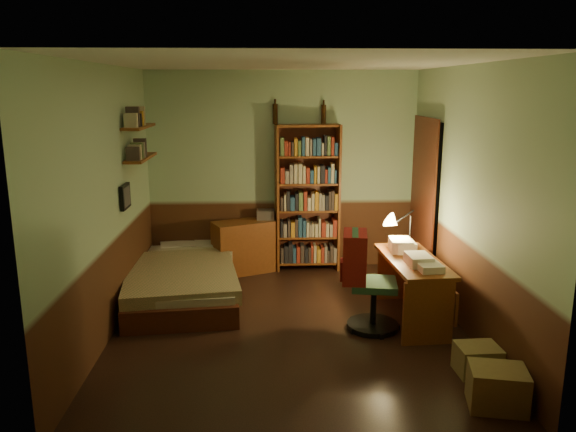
{
  "coord_description": "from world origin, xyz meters",
  "views": [
    {
      "loc": [
        -0.24,
        -5.32,
        2.38
      ],
      "look_at": [
        0.0,
        0.25,
        1.1
      ],
      "focal_mm": 35.0,
      "sensor_mm": 36.0,
      "label": 1
    }
  ],
  "objects_px": {
    "office_chair": "(374,276)",
    "cardboard_box_b": "(478,360)",
    "desk": "(412,289)",
    "mini_stereo": "(266,214)",
    "bed": "(184,268)",
    "desk_lamp": "(411,217)",
    "cardboard_box_a": "(497,388)",
    "dresser": "(244,247)",
    "bookshelf": "(307,199)"
  },
  "relations": [
    {
      "from": "bed",
      "to": "office_chair",
      "type": "relative_size",
      "value": 1.94
    },
    {
      "from": "dresser",
      "to": "office_chair",
      "type": "xyz_separation_m",
      "value": [
        1.36,
        -1.85,
        0.21
      ]
    },
    {
      "from": "mini_stereo",
      "to": "office_chair",
      "type": "bearing_deg",
      "value": -60.07
    },
    {
      "from": "mini_stereo",
      "to": "dresser",
      "type": "bearing_deg",
      "value": -155.34
    },
    {
      "from": "mini_stereo",
      "to": "office_chair",
      "type": "distance_m",
      "value": 2.25
    },
    {
      "from": "mini_stereo",
      "to": "desk",
      "type": "distance_m",
      "value": 2.36
    },
    {
      "from": "mini_stereo",
      "to": "desk_lamp",
      "type": "distance_m",
      "value": 2.06
    },
    {
      "from": "mini_stereo",
      "to": "cardboard_box_b",
      "type": "relative_size",
      "value": 0.65
    },
    {
      "from": "dresser",
      "to": "bookshelf",
      "type": "distance_m",
      "value": 1.05
    },
    {
      "from": "dresser",
      "to": "cardboard_box_a",
      "type": "height_order",
      "value": "dresser"
    },
    {
      "from": "bookshelf",
      "to": "cardboard_box_b",
      "type": "relative_size",
      "value": 5.47
    },
    {
      "from": "bed",
      "to": "cardboard_box_a",
      "type": "relative_size",
      "value": 5.13
    },
    {
      "from": "office_chair",
      "to": "cardboard_box_a",
      "type": "relative_size",
      "value": 2.65
    },
    {
      "from": "dresser",
      "to": "desk",
      "type": "bearing_deg",
      "value": -66.16
    },
    {
      "from": "desk",
      "to": "office_chair",
      "type": "height_order",
      "value": "office_chair"
    },
    {
      "from": "bed",
      "to": "dresser",
      "type": "distance_m",
      "value": 1.04
    },
    {
      "from": "cardboard_box_a",
      "to": "cardboard_box_b",
      "type": "relative_size",
      "value": 1.19
    },
    {
      "from": "bed",
      "to": "cardboard_box_b",
      "type": "height_order",
      "value": "bed"
    },
    {
      "from": "desk",
      "to": "cardboard_box_a",
      "type": "height_order",
      "value": "desk"
    },
    {
      "from": "mini_stereo",
      "to": "cardboard_box_a",
      "type": "bearing_deg",
      "value": -61.64
    },
    {
      "from": "desk_lamp",
      "to": "cardboard_box_a",
      "type": "distance_m",
      "value": 2.3
    },
    {
      "from": "mini_stereo",
      "to": "cardboard_box_a",
      "type": "relative_size",
      "value": 0.54
    },
    {
      "from": "bookshelf",
      "to": "cardboard_box_a",
      "type": "xyz_separation_m",
      "value": [
        1.19,
        -3.39,
        -0.8
      ]
    },
    {
      "from": "desk",
      "to": "desk_lamp",
      "type": "relative_size",
      "value": 1.84
    },
    {
      "from": "mini_stereo",
      "to": "desk",
      "type": "height_order",
      "value": "mini_stereo"
    },
    {
      "from": "mini_stereo",
      "to": "bookshelf",
      "type": "height_order",
      "value": "bookshelf"
    },
    {
      "from": "bed",
      "to": "dresser",
      "type": "bearing_deg",
      "value": 44.24
    },
    {
      "from": "bed",
      "to": "desk",
      "type": "height_order",
      "value": "desk"
    },
    {
      "from": "bed",
      "to": "desk_lamp",
      "type": "relative_size",
      "value": 3.2
    },
    {
      "from": "bookshelf",
      "to": "desk",
      "type": "relative_size",
      "value": 1.56
    },
    {
      "from": "dresser",
      "to": "desk_lamp",
      "type": "relative_size",
      "value": 1.15
    },
    {
      "from": "office_chair",
      "to": "bed",
      "type": "bearing_deg",
      "value": 161.55
    },
    {
      "from": "cardboard_box_a",
      "to": "cardboard_box_b",
      "type": "xyz_separation_m",
      "value": [
        0.04,
        0.51,
        -0.03
      ]
    },
    {
      "from": "dresser",
      "to": "bed",
      "type": "bearing_deg",
      "value": -154.25
    },
    {
      "from": "bed",
      "to": "desk_lamp",
      "type": "bearing_deg",
      "value": -13.83
    },
    {
      "from": "desk",
      "to": "cardboard_box_a",
      "type": "relative_size",
      "value": 2.95
    },
    {
      "from": "office_chair",
      "to": "cardboard_box_b",
      "type": "height_order",
      "value": "office_chair"
    },
    {
      "from": "bed",
      "to": "office_chair",
      "type": "distance_m",
      "value": 2.3
    },
    {
      "from": "desk_lamp",
      "to": "office_chair",
      "type": "xyz_separation_m",
      "value": [
        -0.52,
        -0.68,
        -0.44
      ]
    },
    {
      "from": "desk",
      "to": "desk_lamp",
      "type": "bearing_deg",
      "value": 77.2
    },
    {
      "from": "cardboard_box_a",
      "to": "desk_lamp",
      "type": "bearing_deg",
      "value": 94.08
    },
    {
      "from": "bed",
      "to": "desk_lamp",
      "type": "xyz_separation_m",
      "value": [
        2.55,
        -0.37,
        0.68
      ]
    },
    {
      "from": "desk_lamp",
      "to": "cardboard_box_b",
      "type": "xyz_separation_m",
      "value": [
        0.2,
        -1.62,
        -0.87
      ]
    },
    {
      "from": "desk",
      "to": "cardboard_box_b",
      "type": "bearing_deg",
      "value": -80.16
    },
    {
      "from": "cardboard_box_b",
      "to": "dresser",
      "type": "bearing_deg",
      "value": 126.67
    },
    {
      "from": "desk_lamp",
      "to": "desk",
      "type": "bearing_deg",
      "value": -94.9
    },
    {
      "from": "bed",
      "to": "desk_lamp",
      "type": "distance_m",
      "value": 2.67
    },
    {
      "from": "cardboard_box_b",
      "to": "cardboard_box_a",
      "type": "bearing_deg",
      "value": -94.96
    },
    {
      "from": "bookshelf",
      "to": "cardboard_box_a",
      "type": "height_order",
      "value": "bookshelf"
    },
    {
      "from": "desk",
      "to": "cardboard_box_a",
      "type": "xyz_separation_m",
      "value": [
        0.23,
        -1.67,
        -0.17
      ]
    }
  ]
}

